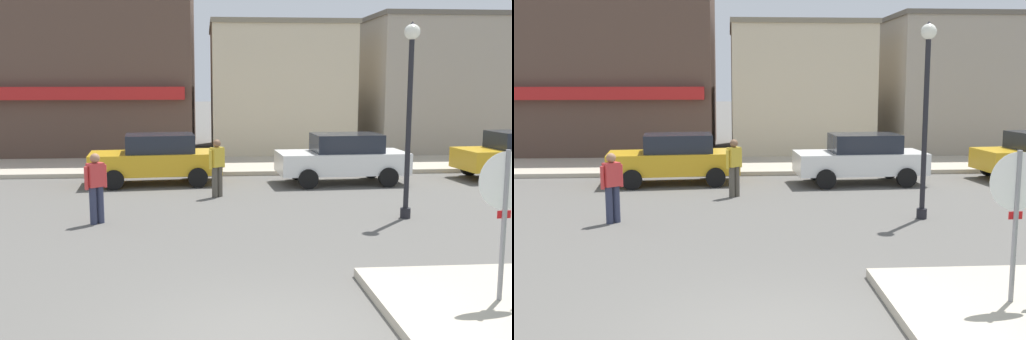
% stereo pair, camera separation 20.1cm
% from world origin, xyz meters
% --- Properties ---
extents(kerb_far, '(80.00, 4.00, 0.15)m').
position_xyz_m(kerb_far, '(0.00, 14.97, 0.07)').
color(kerb_far, '#B7AD99').
rests_on(kerb_far, ground).
extents(stop_sign, '(0.82, 0.08, 2.30)m').
position_xyz_m(stop_sign, '(3.32, 0.83, 1.52)').
color(stop_sign, gray).
rests_on(stop_sign, ground).
extents(lamp_post, '(0.36, 0.36, 4.54)m').
position_xyz_m(lamp_post, '(3.88, 6.49, 2.96)').
color(lamp_post, black).
rests_on(lamp_post, ground).
extents(parked_car_nearest, '(4.14, 2.15, 1.56)m').
position_xyz_m(parked_car_nearest, '(-2.33, 11.68, 0.81)').
color(parked_car_nearest, gold).
rests_on(parked_car_nearest, ground).
extents(parked_car_second, '(4.07, 2.02, 1.56)m').
position_xyz_m(parked_car_second, '(3.47, 11.30, 0.81)').
color(parked_car_second, white).
rests_on(parked_car_second, ground).
extents(pedestrian_crossing_near, '(0.48, 0.42, 1.61)m').
position_xyz_m(pedestrian_crossing_near, '(-0.50, 9.42, 0.87)').
color(pedestrian_crossing_near, '#4C473D').
rests_on(pedestrian_crossing_near, ground).
extents(pedestrian_crossing_far, '(0.48, 0.42, 1.61)m').
position_xyz_m(pedestrian_crossing_far, '(-3.29, 6.55, 0.87)').
color(pedestrian_crossing_far, '#2D334C').
rests_on(pedestrian_crossing_far, ground).
extents(building_corner_shop, '(10.85, 9.41, 8.08)m').
position_xyz_m(building_corner_shop, '(-6.59, 21.42, 4.04)').
color(building_corner_shop, brown).
rests_on(building_corner_shop, ground).
extents(building_storefront_left_near, '(6.00, 7.03, 5.63)m').
position_xyz_m(building_storefront_left_near, '(2.45, 20.38, 2.82)').
color(building_storefront_left_near, beige).
rests_on(building_storefront_left_near, ground).
extents(building_storefront_left_mid, '(6.97, 6.76, 5.98)m').
position_xyz_m(building_storefront_left_mid, '(9.84, 19.98, 2.99)').
color(building_storefront_left_mid, '#9E9384').
rests_on(building_storefront_left_mid, ground).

